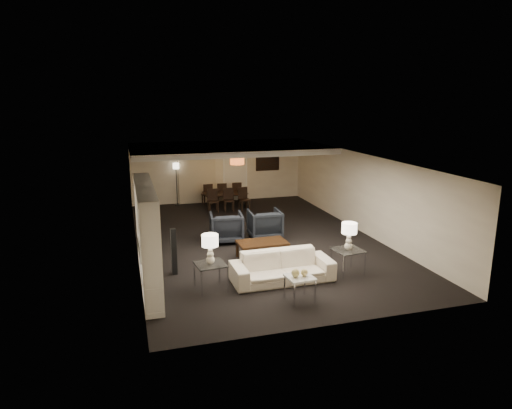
{
  "coord_description": "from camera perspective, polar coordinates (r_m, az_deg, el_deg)",
  "views": [
    {
      "loc": [
        -3.71,
        -12.68,
        4.25
      ],
      "look_at": [
        0.0,
        0.0,
        1.1
      ],
      "focal_mm": 32.0,
      "sensor_mm": 36.0,
      "label": 1
    }
  ],
  "objects": [
    {
      "name": "dining_table",
      "position": [
        17.86,
        -3.87,
        0.57
      ],
      "size": [
        1.67,
        0.95,
        0.58
      ],
      "primitive_type": "imported",
      "rotation": [
        0.0,
        0.0,
        0.02
      ],
      "color": "black",
      "rests_on": "floor"
    },
    {
      "name": "floor_speaker",
      "position": [
        11.27,
        -10.24,
        -5.82
      ],
      "size": [
        0.13,
        0.13,
        1.16
      ],
      "primitive_type": "cube",
      "rotation": [
        0.0,
        0.0,
        0.06
      ],
      "color": "black",
      "rests_on": "floor"
    },
    {
      "name": "floor",
      "position": [
        13.88,
        0.0,
        -4.42
      ],
      "size": [
        11.0,
        11.0,
        0.0
      ],
      "primitive_type": "plane",
      "color": "black",
      "rests_on": "ground"
    },
    {
      "name": "gold_gourd_a",
      "position": [
        9.7,
        4.96,
        -8.53
      ],
      "size": [
        0.17,
        0.17,
        0.17
      ],
      "primitive_type": "sphere",
      "color": "#DACA73",
      "rests_on": "marble_table"
    },
    {
      "name": "marble_table",
      "position": [
        9.88,
        5.46,
        -10.39
      ],
      "size": [
        0.59,
        0.59,
        0.54
      ],
      "primitive_type": null,
      "rotation": [
        0.0,
        0.0,
        0.08
      ],
      "color": "silver",
      "rests_on": "floor"
    },
    {
      "name": "vase_blue",
      "position": [
        9.67,
        -13.13,
        -5.69
      ],
      "size": [
        0.16,
        0.16,
        0.17
      ],
      "primitive_type": "imported",
      "color": "#2A44B8",
      "rests_on": "media_unit"
    },
    {
      "name": "table_lamp_right",
      "position": [
        11.26,
        11.54,
        -3.92
      ],
      "size": [
        0.4,
        0.4,
        0.68
      ],
      "primitive_type": null,
      "rotation": [
        0.0,
        0.0,
        0.08
      ],
      "color": "beige",
      "rests_on": "side_table_right"
    },
    {
      "name": "painting",
      "position": [
        19.24,
        1.44,
        5.33
      ],
      "size": [
        0.95,
        0.04,
        0.65
      ],
      "primitive_type": "cube",
      "color": "#142D38",
      "rests_on": "wall_back"
    },
    {
      "name": "wall_right",
      "position": [
        14.89,
        13.04,
        1.44
      ],
      "size": [
        0.02,
        11.0,
        2.5
      ],
      "primitive_type": "cube",
      "color": "beige",
      "rests_on": "ground"
    },
    {
      "name": "chair_fl",
      "position": [
        18.34,
        -6.15,
        1.31
      ],
      "size": [
        0.44,
        0.44,
        0.86
      ],
      "primitive_type": null,
      "rotation": [
        0.0,
        0.0,
        3.25
      ],
      "color": "black",
      "rests_on": "floor"
    },
    {
      "name": "wall_left",
      "position": [
        13.03,
        -14.94,
        -0.36
      ],
      "size": [
        0.02,
        11.0,
        2.5
      ],
      "primitive_type": "cube",
      "color": "beige",
      "rests_on": "ground"
    },
    {
      "name": "television",
      "position": [
        11.35,
        -13.48,
        -3.41
      ],
      "size": [
        1.0,
        0.13,
        0.57
      ],
      "primitive_type": "imported",
      "rotation": [
        0.0,
        0.0,
        1.57
      ],
      "color": "black",
      "rests_on": "media_unit"
    },
    {
      "name": "curtains",
      "position": [
        18.57,
        -7.4,
        3.84
      ],
      "size": [
        1.5,
        0.12,
        2.4
      ],
      "primitive_type": "cube",
      "color": "beige",
      "rests_on": "wall_back"
    },
    {
      "name": "chair_nr",
      "position": [
        17.35,
        -1.48,
        0.69
      ],
      "size": [
        0.45,
        0.45,
        0.86
      ],
      "primitive_type": null,
      "rotation": [
        0.0,
        0.0,
        0.12
      ],
      "color": "black",
      "rests_on": "floor"
    },
    {
      "name": "coffee_table",
      "position": [
        12.26,
        0.79,
        -5.7
      ],
      "size": [
        1.33,
        0.8,
        0.47
      ],
      "primitive_type": null,
      "rotation": [
        0.0,
        0.0,
        0.03
      ],
      "color": "#301D0D",
      "rests_on": "floor"
    },
    {
      "name": "chair_nm",
      "position": [
        17.21,
        -3.41,
        0.56
      ],
      "size": [
        0.43,
        0.43,
        0.86
      ],
      "primitive_type": null,
      "rotation": [
        0.0,
        0.0,
        -0.08
      ],
      "color": "black",
      "rests_on": "floor"
    },
    {
      "name": "door",
      "position": [
        18.95,
        -2.62,
        3.67
      ],
      "size": [
        0.9,
        0.05,
        2.1
      ],
      "primitive_type": "cube",
      "color": "silver",
      "rests_on": "wall_back"
    },
    {
      "name": "gold_gourd_b",
      "position": [
        9.78,
        6.06,
        -8.45
      ],
      "size": [
        0.15,
        0.15,
        0.15
      ],
      "primitive_type": "sphere",
      "color": "#F1D77F",
      "rests_on": "marble_table"
    },
    {
      "name": "table_lamp_left",
      "position": [
        10.18,
        -5.75,
        -5.59
      ],
      "size": [
        0.39,
        0.39,
        0.68
      ],
      "primitive_type": null,
      "rotation": [
        0.0,
        0.0,
        -0.06
      ],
      "color": "white",
      "rests_on": "side_table_left"
    },
    {
      "name": "vase_amber",
      "position": [
        9.72,
        -13.35,
        -2.53
      ],
      "size": [
        0.15,
        0.15,
        0.16
      ],
      "primitive_type": "imported",
      "color": "#AC8A39",
      "rests_on": "media_unit"
    },
    {
      "name": "side_table_right",
      "position": [
        11.46,
        11.39,
        -6.99
      ],
      "size": [
        0.71,
        0.71,
        0.61
      ],
      "primitive_type": null,
      "rotation": [
        0.0,
        0.0,
        0.09
      ],
      "color": "white",
      "rests_on": "floor"
    },
    {
      "name": "floor_lamp",
      "position": [
        18.31,
        -9.89,
        2.5
      ],
      "size": [
        0.31,
        0.31,
        1.7
      ],
      "primitive_type": null,
      "rotation": [
        0.0,
        0.0,
        -0.33
      ],
      "color": "black",
      "rests_on": "floor"
    },
    {
      "name": "media_unit",
      "position": [
        10.55,
        -13.45,
        -3.91
      ],
      "size": [
        0.38,
        3.4,
        2.35
      ],
      "primitive_type": null,
      "color": "white",
      "rests_on": "wall_left"
    },
    {
      "name": "armchair_left",
      "position": [
        13.62,
        -3.73,
        -2.85
      ],
      "size": [
        1.06,
        1.08,
        0.89
      ],
      "primitive_type": "imported",
      "rotation": [
        0.0,
        0.0,
        3.02
      ],
      "color": "black",
      "rests_on": "floor"
    },
    {
      "name": "ceiling",
      "position": [
        13.33,
        0.0,
        5.86
      ],
      "size": [
        7.0,
        11.0,
        0.02
      ],
      "primitive_type": "cube",
      "color": "silver",
      "rests_on": "ground"
    },
    {
      "name": "wall_front",
      "position": [
        8.62,
        10.4,
        -7.17
      ],
      "size": [
        7.0,
        0.02,
        2.5
      ],
      "primitive_type": "cube",
      "color": "beige",
      "rests_on": "ground"
    },
    {
      "name": "chair_fm",
      "position": [
        18.45,
        -4.32,
        1.42
      ],
      "size": [
        0.44,
        0.44,
        0.86
      ],
      "primitive_type": null,
      "rotation": [
        0.0,
        0.0,
        3.03
      ],
      "color": "black",
      "rests_on": "floor"
    },
    {
      "name": "pendant_light",
      "position": [
        16.83,
        -2.38,
        5.44
      ],
      "size": [
        0.52,
        0.52,
        0.24
      ],
      "primitive_type": "cylinder",
      "color": "#D8591E",
      "rests_on": "ceiling_soffit"
    },
    {
      "name": "ceiling_soffit",
      "position": [
        16.71,
        -3.4,
        7.02
      ],
      "size": [
        7.0,
        4.0,
        0.2
      ],
      "primitive_type": "cube",
      "color": "silver",
      "rests_on": "ceiling"
    },
    {
      "name": "chair_nl",
      "position": [
        17.09,
        -5.37,
        0.44
      ],
      "size": [
        0.41,
        0.41,
        0.86
      ],
      "primitive_type": null,
      "rotation": [
        0.0,
        0.0,
        -0.02
      ],
      "color": "black",
      "rests_on": "floor"
    },
    {
      "name": "chair_fr",
      "position": [
        18.58,
        -2.51,
        1.53
      ],
      "size": [
        0.41,
        0.41,
        0.86
      ],
      "primitive_type": null,
      "rotation": [
        0.0,
        0.0,
        3.11
      ],
      "color": "black",
      "rests_on": "floor"
    },
    {
      "name": "wall_back",
      "position": [
        18.8,
        -4.72,
        4.17
      ],
      "size": [
        7.0,
        0.02,
        2.5
      ],
      "primitive_type": "cube",
      "color": "beige",
      "rests_on": "ground"
    },
    {
      "name": "armchair_right",
      "position": [
        13.92,
        1.1,
        -2.47
      ],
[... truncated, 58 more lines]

